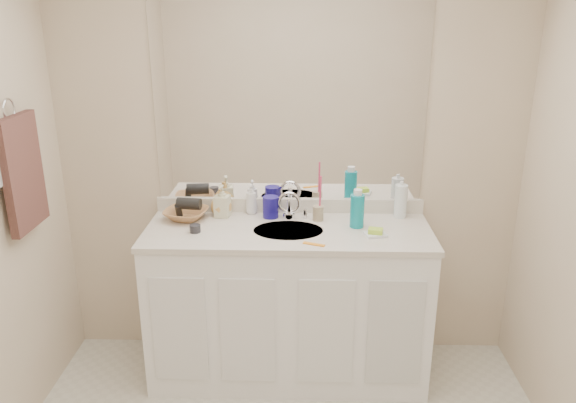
% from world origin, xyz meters
% --- Properties ---
extents(wall_back, '(2.60, 0.02, 2.40)m').
position_xyz_m(wall_back, '(0.00, 1.30, 1.20)').
color(wall_back, beige).
rests_on(wall_back, floor).
extents(vanity_cabinet, '(1.50, 0.55, 0.85)m').
position_xyz_m(vanity_cabinet, '(0.00, 1.02, 0.42)').
color(vanity_cabinet, white).
rests_on(vanity_cabinet, floor).
extents(countertop, '(1.52, 0.57, 0.03)m').
position_xyz_m(countertop, '(0.00, 1.02, 0.86)').
color(countertop, silver).
rests_on(countertop, vanity_cabinet).
extents(backsplash, '(1.52, 0.03, 0.08)m').
position_xyz_m(backsplash, '(0.00, 1.29, 0.92)').
color(backsplash, silver).
rests_on(backsplash, countertop).
extents(sink_basin, '(0.37, 0.37, 0.02)m').
position_xyz_m(sink_basin, '(0.00, 1.00, 0.87)').
color(sink_basin, beige).
rests_on(sink_basin, countertop).
extents(faucet, '(0.02, 0.02, 0.11)m').
position_xyz_m(faucet, '(0.00, 1.18, 0.94)').
color(faucet, silver).
rests_on(faucet, countertop).
extents(mirror, '(1.48, 0.01, 1.20)m').
position_xyz_m(mirror, '(0.00, 1.29, 1.56)').
color(mirror, white).
rests_on(mirror, wall_back).
extents(blue_mug, '(0.09, 0.09, 0.12)m').
position_xyz_m(blue_mug, '(-0.10, 1.20, 0.94)').
color(blue_mug, navy).
rests_on(blue_mug, countertop).
extents(tan_cup, '(0.07, 0.07, 0.08)m').
position_xyz_m(tan_cup, '(0.16, 1.16, 0.92)').
color(tan_cup, tan).
rests_on(tan_cup, countertop).
extents(toothbrush, '(0.01, 0.04, 0.22)m').
position_xyz_m(toothbrush, '(0.17, 1.16, 1.03)').
color(toothbrush, '#F03F6C').
rests_on(toothbrush, tan_cup).
extents(mouthwash_bottle, '(0.08, 0.08, 0.18)m').
position_xyz_m(mouthwash_bottle, '(0.37, 1.07, 0.97)').
color(mouthwash_bottle, '#0D8D9F').
rests_on(mouthwash_bottle, countertop).
extents(clear_pump_bottle, '(0.09, 0.09, 0.19)m').
position_xyz_m(clear_pump_bottle, '(0.62, 1.22, 0.97)').
color(clear_pump_bottle, white).
rests_on(clear_pump_bottle, countertop).
extents(soap_dish, '(0.12, 0.11, 0.01)m').
position_xyz_m(soap_dish, '(0.45, 0.94, 0.89)').
color(soap_dish, white).
rests_on(soap_dish, countertop).
extents(green_soap, '(0.08, 0.07, 0.03)m').
position_xyz_m(green_soap, '(0.45, 0.94, 0.90)').
color(green_soap, '#B4E638').
rests_on(green_soap, soap_dish).
extents(orange_comb, '(0.11, 0.06, 0.00)m').
position_xyz_m(orange_comb, '(0.13, 0.82, 0.88)').
color(orange_comb, orange).
rests_on(orange_comb, countertop).
extents(dark_jar, '(0.07, 0.07, 0.04)m').
position_xyz_m(dark_jar, '(-0.49, 0.96, 0.90)').
color(dark_jar, '#27262B').
rests_on(dark_jar, countertop).
extents(soap_bottle_white, '(0.07, 0.07, 0.17)m').
position_xyz_m(soap_bottle_white, '(-0.22, 1.25, 0.97)').
color(soap_bottle_white, white).
rests_on(soap_bottle_white, countertop).
extents(soap_bottle_cream, '(0.09, 0.10, 0.18)m').
position_xyz_m(soap_bottle_cream, '(-0.37, 1.20, 0.97)').
color(soap_bottle_cream, beige).
rests_on(soap_bottle_cream, countertop).
extents(soap_bottle_yellow, '(0.15, 0.15, 0.15)m').
position_xyz_m(soap_bottle_yellow, '(-0.38, 1.22, 0.96)').
color(soap_bottle_yellow, '#DAA755').
rests_on(soap_bottle_yellow, countertop).
extents(wicker_basket, '(0.28, 0.28, 0.06)m').
position_xyz_m(wicker_basket, '(-0.57, 1.15, 0.91)').
color(wicker_basket, '#A06C40').
rests_on(wicker_basket, countertop).
extents(hair_dryer, '(0.14, 0.08, 0.07)m').
position_xyz_m(hair_dryer, '(-0.55, 1.15, 0.97)').
color(hair_dryer, black).
rests_on(hair_dryer, wicker_basket).
extents(towel_ring, '(0.01, 0.11, 0.11)m').
position_xyz_m(towel_ring, '(-1.27, 0.77, 1.55)').
color(towel_ring, silver).
rests_on(towel_ring, wall_left).
extents(hand_towel, '(0.04, 0.32, 0.55)m').
position_xyz_m(hand_towel, '(-1.25, 0.77, 1.25)').
color(hand_towel, '#351F1C').
rests_on(hand_towel, towel_ring).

